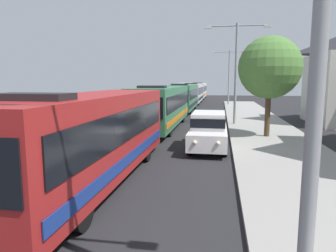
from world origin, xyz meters
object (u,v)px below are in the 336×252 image
streetlamp_mid (236,63)px  bus_second_in_line (163,105)px  streetlamp_far (229,72)px  bus_rear (199,90)px  bus_lead (93,134)px  box_truck_oncoming (184,90)px  white_suv (209,129)px  bus_middle (183,97)px  roadside_tree (270,68)px  bus_fourth_in_line (193,93)px

streetlamp_mid → bus_second_in_line: bearing=-158.7°
streetlamp_far → bus_rear: bearing=108.2°
streetlamp_mid → bus_lead: bearing=-109.8°
bus_rear → box_truck_oncoming: bearing=135.8°
white_suv → box_truck_oncoming: (-7.00, 49.40, 0.66)m
bus_middle → bus_rear: 26.19m
white_suv → roadside_tree: size_ratio=0.80×
bus_second_in_line → bus_rear: bearing=90.0°
streetlamp_mid → roadside_tree: bearing=-72.5°
white_suv → box_truck_oncoming: size_ratio=0.69×
roadside_tree → white_suv: bearing=-133.6°
bus_lead → box_truck_oncoming: size_ratio=1.59×
bus_fourth_in_line → roadside_tree: 30.06m
bus_lead → bus_rear: same height
bus_middle → streetlamp_far: 11.61m
streetlamp_far → roadside_tree: streetlamp_far is taller
bus_rear → white_suv: bearing=-85.4°
bus_middle → streetlamp_far: bearing=61.1°
bus_rear → streetlamp_far: streetlamp_far is taller
bus_fourth_in_line → box_truck_oncoming: size_ratio=1.64×
box_truck_oncoming → bus_middle: bearing=-83.6°
bus_second_in_line → bus_rear: same height
bus_second_in_line → bus_fourth_in_line: size_ratio=1.05×
bus_middle → box_truck_oncoming: bus_middle is taller
white_suv → streetlamp_far: streetlamp_far is taller
white_suv → streetlamp_mid: 9.92m
bus_middle → box_truck_oncoming: 29.59m
bus_lead → streetlamp_far: size_ratio=1.45×
bus_middle → roadside_tree: (7.11, -16.42, 2.58)m
bus_middle → streetlamp_far: size_ratio=1.47×
bus_fourth_in_line → white_suv: (3.70, -32.68, -0.66)m
white_suv → bus_rear: bearing=94.6°
bus_middle → roadside_tree: 18.08m
box_truck_oncoming → bus_fourth_in_line: bearing=-78.8°
box_truck_oncoming → streetlamp_mid: streetlamp_mid is taller
bus_middle → bus_rear: (0.00, 26.19, 0.00)m
white_suv → roadside_tree: 5.91m
bus_second_in_line → box_truck_oncoming: (-3.30, 42.51, 0.01)m
bus_lead → roadside_tree: 12.19m
bus_lead → bus_fourth_in_line: bearing=90.0°
bus_second_in_line → streetlamp_far: bearing=76.7°
box_truck_oncoming → bus_second_in_line: bearing=-85.6°
bus_rear → streetlamp_mid: (5.40, -37.20, 3.16)m
bus_second_in_line → roadside_tree: size_ratio=1.99×
bus_lead → bus_rear: (0.00, 52.18, 0.00)m
bus_middle → white_suv: bearing=-79.5°
white_suv → streetlamp_mid: (1.70, 8.99, 3.81)m
bus_lead → bus_second_in_line: bearing=90.0°
bus_fourth_in_line → box_truck_oncoming: bearing=101.2°
bus_middle → bus_fourth_in_line: same height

